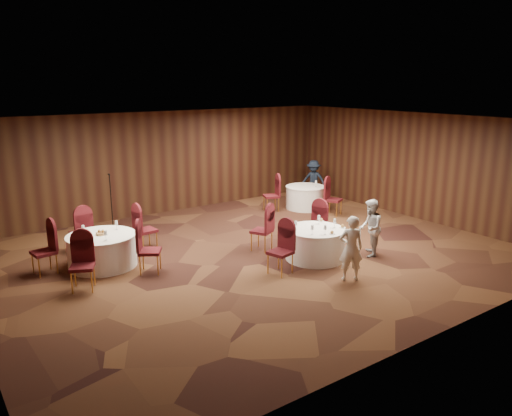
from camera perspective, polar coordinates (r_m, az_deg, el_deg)
ground at (r=12.22m, az=-0.23°, el=-5.33°), size 12.00×12.00×0.00m
room_shell at (r=11.70m, az=-0.24°, el=3.76°), size 12.00×12.00×12.00m
table_main at (r=11.89m, az=6.77°, el=-4.08°), size 1.41×1.41×0.74m
table_left at (r=11.91m, az=-17.16°, el=-4.62°), size 1.55×1.55×0.74m
table_right at (r=16.56m, az=5.66°, el=1.25°), size 1.31×1.31×0.74m
chairs_main at (r=12.10m, az=3.83°, el=-3.06°), size 2.90×2.18×1.00m
chairs_left at (r=11.85m, az=-17.23°, el=-4.08°), size 3.05×2.98×1.00m
chairs_right at (r=15.92m, az=5.26°, el=1.19°), size 1.96×2.22×1.00m
tabletop_main at (r=11.78m, az=7.75°, el=-1.90°), size 1.12×1.06×0.22m
tabletop_left at (r=11.78m, az=-17.27°, el=-2.56°), size 0.83×0.78×0.22m
tabletop_right at (r=16.40m, az=6.88°, el=2.96°), size 0.08×0.08×0.22m
mic_stand at (r=14.92m, az=-16.14°, el=-0.42°), size 0.24×0.24×1.57m
woman_a at (r=10.68m, az=10.80°, el=-4.54°), size 0.61×0.55×1.41m
woman_b at (r=12.25m, az=12.92°, el=-2.23°), size 0.85×0.85×1.39m
man_c at (r=17.77m, az=6.58°, el=3.20°), size 0.92×1.04×1.40m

